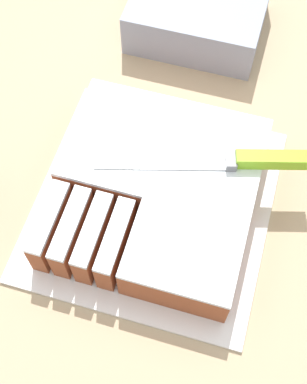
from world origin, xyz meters
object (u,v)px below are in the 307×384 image
at_px(cake_board, 154,204).
at_px(storage_box, 198,13).
at_px(knife, 248,160).
at_px(cake, 158,190).

distance_m(cake_board, storage_box, 0.39).
distance_m(cake_board, knife, 0.17).
bearing_deg(cake_board, storage_box, 93.76).
relative_size(cake, knife, 0.97).
bearing_deg(storage_box, cake, -85.42).
xyz_separation_m(cake, storage_box, (-0.03, 0.39, -0.00)).
bearing_deg(storage_box, cake_board, -86.24).
relative_size(cake, storage_box, 1.30).
relative_size(cake_board, cake, 1.21).
height_order(cake, storage_box, storage_box).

